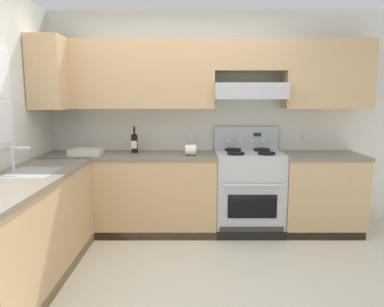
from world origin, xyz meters
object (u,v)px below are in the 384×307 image
at_px(wine_bottle, 135,142).
at_px(paper_towel_roll, 191,150).
at_px(bowl, 87,153).
at_px(stove, 249,191).

height_order(wine_bottle, paper_towel_roll, wine_bottle).
height_order(bowl, paper_towel_roll, paper_towel_roll).
bearing_deg(bowl, stove, 1.73).
relative_size(stove, bowl, 3.35).
relative_size(stove, wine_bottle, 3.70).
height_order(stove, paper_towel_roll, stove).
bearing_deg(bowl, paper_towel_roll, -2.38).
relative_size(wine_bottle, bowl, 0.91).
bearing_deg(stove, wine_bottle, 175.59).
bearing_deg(wine_bottle, stove, -4.41).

